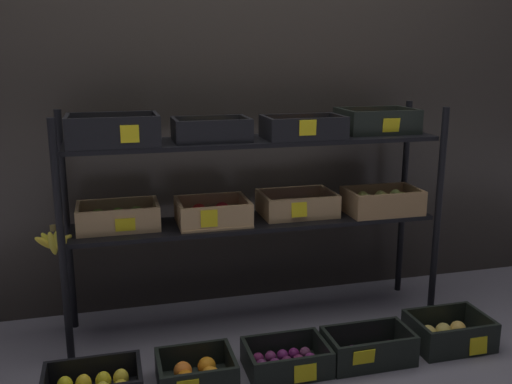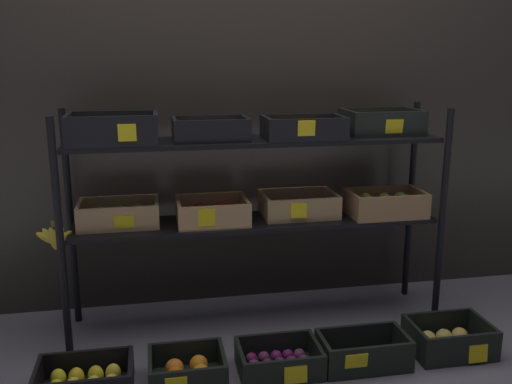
{
  "view_description": "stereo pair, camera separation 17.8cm",
  "coord_description": "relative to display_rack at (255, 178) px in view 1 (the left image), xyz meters",
  "views": [
    {
      "loc": [
        -0.65,
        -2.47,
        1.28
      ],
      "look_at": [
        0.0,
        0.0,
        0.65
      ],
      "focal_mm": 39.89,
      "sensor_mm": 36.0,
      "label": 1
    },
    {
      "loc": [
        -0.47,
        -2.5,
        1.28
      ],
      "look_at": [
        0.0,
        0.0,
        0.65
      ],
      "focal_mm": 39.89,
      "sensor_mm": 36.0,
      "label": 2
    }
  ],
  "objects": [
    {
      "name": "crate_ground_right_plum",
      "position": [
        0.37,
        -0.48,
        -0.67
      ],
      "size": [
        0.37,
        0.21,
        0.13
      ],
      "color": "black",
      "rests_on": "ground_plane"
    },
    {
      "name": "crate_ground_orange",
      "position": [
        -0.36,
        -0.47,
        -0.67
      ],
      "size": [
        0.3,
        0.25,
        0.12
      ],
      "color": "black",
      "rests_on": "ground_plane"
    },
    {
      "name": "crate_ground_apple_gold",
      "position": [
        0.78,
        -0.44,
        -0.67
      ],
      "size": [
        0.34,
        0.26,
        0.14
      ],
      "color": "black",
      "rests_on": "ground_plane"
    },
    {
      "name": "ground_plane",
      "position": [
        0.01,
        -0.0,
        -0.72
      ],
      "size": [
        10.0,
        10.0,
        0.0
      ],
      "primitive_type": "plane",
      "color": "slate"
    },
    {
      "name": "display_rack",
      "position": [
        0.0,
        0.0,
        0.0
      ],
      "size": [
        1.85,
        0.36,
        1.04
      ],
      "color": "black",
      "rests_on": "ground_plane"
    },
    {
      "name": "storefront_wall",
      "position": [
        0.01,
        0.37,
        0.18
      ],
      "size": [
        4.11,
        0.12,
        1.8
      ],
      "primitive_type": "cube",
      "color": "#2D2823",
      "rests_on": "ground_plane"
    },
    {
      "name": "crate_ground_plum",
      "position": [
        0.02,
        -0.46,
        -0.68
      ],
      "size": [
        0.34,
        0.25,
        0.11
      ],
      "color": "black",
      "rests_on": "ground_plane"
    }
  ]
}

